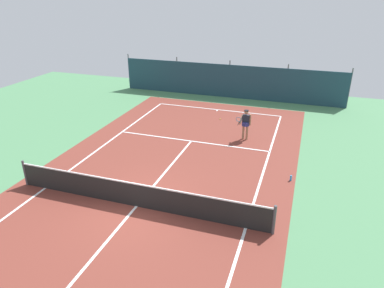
{
  "coord_description": "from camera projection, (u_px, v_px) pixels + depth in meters",
  "views": [
    {
      "loc": [
        5.49,
        -9.86,
        7.51
      ],
      "look_at": [
        0.79,
        4.16,
        0.9
      ],
      "focal_mm": 33.09,
      "sensor_mm": 36.0,
      "label": 1
    }
  ],
  "objects": [
    {
      "name": "tennis_ball_midcourt",
      "position": [
        220.0,
        119.0,
        21.78
      ],
      "size": [
        0.07,
        0.07,
        0.07
      ],
      "primitive_type": "sphere",
      "color": "#CCDB33",
      "rests_on": "ground"
    },
    {
      "name": "parked_car",
      "position": [
        285.0,
        83.0,
        26.59
      ],
      "size": [
        2.14,
        4.26,
        1.68
      ],
      "rotation": [
        0.0,
        0.0,
        -0.04
      ],
      "color": "silver",
      "rests_on": "ground"
    },
    {
      "name": "water_bottle",
      "position": [
        291.0,
        178.0,
        14.89
      ],
      "size": [
        0.08,
        0.08,
        0.24
      ],
      "primitive_type": "cylinder",
      "color": "#338CD8",
      "rests_on": "ground"
    },
    {
      "name": "back_fence",
      "position": [
        230.0,
        87.0,
        26.3
      ],
      "size": [
        16.3,
        0.98,
        2.7
      ],
      "color": "#1E3D4C",
      "rests_on": "ground"
    },
    {
      "name": "tennis_ball_near_player",
      "position": [
        188.0,
        107.0,
        23.92
      ],
      "size": [
        0.07,
        0.07,
        0.07
      ],
      "primitive_type": "sphere",
      "color": "#CCDB33",
      "rests_on": "ground"
    },
    {
      "name": "ground_plane",
      "position": [
        137.0,
        206.0,
        13.19
      ],
      "size": [
        36.0,
        36.0,
        0.0
      ],
      "primitive_type": "plane",
      "color": "#4C8456"
    },
    {
      "name": "court_surface",
      "position": [
        137.0,
        206.0,
        13.19
      ],
      "size": [
        11.02,
        26.6,
        0.01
      ],
      "color": "brown",
      "rests_on": "ground"
    },
    {
      "name": "tennis_net",
      "position": [
        136.0,
        195.0,
        12.98
      ],
      "size": [
        10.12,
        0.1,
        1.1
      ],
      "color": "black",
      "rests_on": "ground"
    },
    {
      "name": "tennis_player",
      "position": [
        246.0,
        122.0,
        18.58
      ],
      "size": [
        0.74,
        0.74,
        1.64
      ],
      "rotation": [
        0.0,
        0.0,
        3.08
      ],
      "color": "#9E7051",
      "rests_on": "ground"
    }
  ]
}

